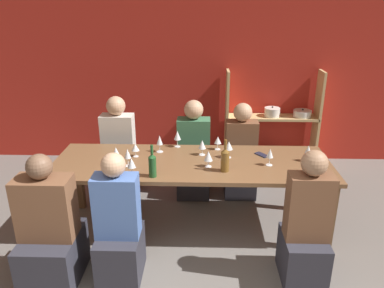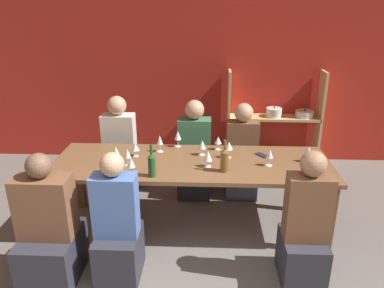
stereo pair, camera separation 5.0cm
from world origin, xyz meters
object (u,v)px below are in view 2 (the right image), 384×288
at_px(wine_glass_red_f, 218,141).
at_px(wine_glass_red_e, 127,154).
at_px(wine_glass_red_d, 131,163).
at_px(cell_phone, 262,155).
at_px(person_near_b, 304,234).
at_px(person_far_b, 241,161).
at_px(person_far_c, 121,158).
at_px(wine_glass_empty_a, 178,136).
at_px(wine_bottle_green, 152,164).
at_px(wine_glass_red_a, 270,154).
at_px(wine_bottle_dark, 225,160).
at_px(wine_glass_red_g, 135,147).
at_px(wine_glass_white_c, 229,146).
at_px(wine_glass_red_b, 160,141).
at_px(person_near_a, 118,233).
at_px(shelf_unit, 273,130).
at_px(wine_glass_empty_b, 202,145).
at_px(wine_glass_white_a, 116,151).
at_px(wine_glass_red_c, 208,156).
at_px(wine_glass_white_b, 309,150).
at_px(dining_table, 192,169).
at_px(person_near_c, 50,235).
at_px(person_far_a, 194,160).

bearing_deg(wine_glass_red_f, wine_glass_red_e, -152.48).
height_order(wine_glass_red_d, cell_phone, wine_glass_red_d).
height_order(person_near_b, person_far_b, person_near_b).
bearing_deg(person_far_c, wine_glass_red_d, 108.71).
relative_size(wine_glass_empty_a, wine_glass_red_e, 1.03).
height_order(cell_phone, person_near_b, person_near_b).
relative_size(wine_bottle_green, wine_glass_red_a, 1.79).
bearing_deg(wine_glass_red_f, wine_glass_red_a, -39.21).
xyz_separation_m(wine_bottle_dark, person_far_c, (-1.23, 0.96, -0.42)).
height_order(wine_glass_empty_a, person_near_b, person_near_b).
bearing_deg(wine_glass_red_d, wine_glass_red_g, 95.52).
distance_m(wine_glass_red_e, wine_glass_red_f, 1.00).
xyz_separation_m(wine_glass_empty_a, person_near_b, (1.15, -1.15, -0.45)).
bearing_deg(wine_glass_red_e, wine_glass_white_c, 13.67).
bearing_deg(person_near_b, wine_glass_red_f, 123.15).
distance_m(wine_glass_red_b, cell_phone, 1.08).
distance_m(wine_glass_red_a, person_near_a, 1.60).
height_order(shelf_unit, wine_glass_empty_b, shelf_unit).
relative_size(wine_glass_red_d, person_near_a, 0.15).
distance_m(wine_glass_red_g, person_far_c, 0.82).
bearing_deg(wine_bottle_green, wine_glass_red_f, 47.97).
bearing_deg(person_near_a, person_near_b, 0.71).
relative_size(wine_bottle_green, person_near_a, 0.27).
bearing_deg(wine_glass_red_e, wine_glass_white_a, 157.49).
relative_size(wine_glass_red_g, person_far_c, 0.11).
xyz_separation_m(wine_glass_white_a, wine_glass_red_f, (1.01, 0.41, -0.02)).
distance_m(wine_glass_red_d, person_far_c, 1.22).
xyz_separation_m(wine_bottle_dark, wine_glass_red_c, (-0.16, 0.10, -0.01)).
xyz_separation_m(wine_glass_red_c, wine_glass_white_b, (1.00, 0.16, 0.01)).
bearing_deg(wine_glass_white_a, wine_glass_red_c, -2.61).
xyz_separation_m(wine_bottle_green, wine_bottle_dark, (0.67, 0.14, 0.00)).
xyz_separation_m(shelf_unit, wine_glass_white_b, (0.05, -1.70, 0.37)).
relative_size(dining_table, person_near_c, 2.38).
distance_m(person_near_b, person_far_c, 2.41).
relative_size(wine_glass_red_c, person_far_a, 0.14).
height_order(wine_glass_empty_b, person_near_b, person_near_b).
xyz_separation_m(shelf_unit, wine_bottle_green, (-1.45, -2.10, 0.37)).
height_order(dining_table, wine_glass_red_d, wine_glass_red_d).
relative_size(wine_bottle_green, wine_glass_empty_a, 1.68).
relative_size(wine_glass_red_a, person_near_c, 0.15).
height_order(wine_glass_empty_a, wine_glass_red_b, same).
xyz_separation_m(wine_glass_white_a, person_far_c, (-0.17, 0.83, -0.43)).
bearing_deg(wine_bottle_green, person_near_a, -120.66).
xyz_separation_m(wine_bottle_dark, person_near_c, (-1.49, -0.60, -0.47)).
bearing_deg(wine_glass_red_f, person_near_b, -56.85).
relative_size(wine_glass_empty_a, wine_glass_empty_b, 1.13).
xyz_separation_m(wine_glass_red_b, wine_glass_red_d, (-0.19, -0.58, -0.00)).
bearing_deg(wine_glass_white_c, person_far_c, 153.61).
bearing_deg(person_far_a, wine_bottle_dark, 107.72).
relative_size(person_near_a, person_far_a, 0.98).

